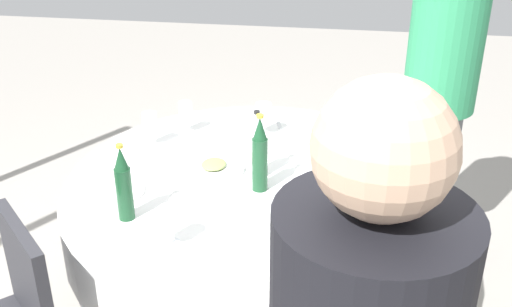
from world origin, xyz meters
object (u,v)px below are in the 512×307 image
Objects in this scene: wine_glass_east at (150,122)px; wine_glass_right at (263,112)px; bottle_dark_green_far at (124,185)px; plate_right at (214,167)px; wine_glass_front at (306,207)px; dining_table at (256,209)px; bottle_clear_north at (258,147)px; person_south at (438,101)px; wine_glass_near at (185,112)px; wine_glass_mid at (170,218)px; bottle_dark_green_south at (260,155)px; plate_west at (117,191)px.

wine_glass_east is 1.03× the size of wine_glass_right.
bottle_dark_green_far reaches higher than plate_right.
dining_table is at bearing -147.28° from wine_glass_front.
dining_table is 10.85× the size of wine_glass_front.
wine_glass_front is (0.38, 0.22, -0.03)m from bottle_clear_north.
wine_glass_east is 1.36m from person_south.
bottle_dark_green_far is 1.59m from person_south.
wine_glass_right is at bearing 94.92° from wine_glass_near.
plate_right is (-0.40, -0.41, -0.09)m from wine_glass_front.
dining_table is at bearing 130.82° from bottle_dark_green_far.
person_south is at bearing 107.74° from wine_glass_right.
wine_glass_near reaches higher than wine_glass_mid.
wine_glass_right reaches higher than wine_glass_front.
plate_right is at bearing 150.12° from bottle_dark_green_far.
bottle_dark_green_south is at bearing 149.29° from wine_glass_mid.
bottle_dark_green_far reaches higher than plate_west.
dining_table is at bearing 44.44° from wine_glass_near.
bottle_dark_green_far is at bearing -122.74° from wine_glass_mid.
plate_right is (-0.13, -0.21, -0.14)m from bottle_dark_green_south.
wine_glass_front is 0.96× the size of wine_glass_right.
wine_glass_east reaches higher than wine_glass_front.
bottle_dark_green_far reaches higher than wine_glass_near.
plate_west is (-0.30, -0.30, -0.09)m from wine_glass_mid.
wine_glass_mid reaches higher than plate_right.
wine_glass_right is at bearing 111.91° from wine_glass_east.
wine_glass_near is at bearing 168.02° from plate_west.
bottle_dark_green_south is at bearing 59.38° from wine_glass_east.
bottle_dark_green_far is at bearing -29.88° from plate_right.
bottle_dark_green_south reaches higher than wine_glass_right.
wine_glass_mid is 0.55× the size of plate_right.
bottle_clear_north is 1.13× the size of plate_right.
wine_glass_right is 0.43m from plate_right.
wine_glass_front is (0.35, 0.23, 0.25)m from dining_table.
wine_glass_east is at bearing -171.01° from bottle_dark_green_far.
bottle_dark_green_far reaches higher than dining_table.
bottle_clear_north is 0.58m from plate_west.
wine_glass_right is at bearing -113.89° from person_south.
wine_glass_mid is (0.49, -0.22, 0.25)m from dining_table.
bottle_dark_green_far reaches higher than wine_glass_right.
person_south is (-0.26, 0.81, -0.00)m from wine_glass_right.
wine_glass_east is 1.10× the size of wine_glass_mid.
bottle_dark_green_south is 1.07× the size of bottle_dark_green_far.
bottle_clear_north reaches higher than dining_table.
bottle_clear_north is 0.44m from wine_glass_front.
bottle_clear_north is 1.02m from person_south.
bottle_dark_green_south reaches higher than wine_glass_front.
plate_west is at bearing -37.99° from wine_glass_right.
wine_glass_east reaches higher than plate_west.
wine_glass_near is 1.20m from person_south.
wine_glass_mid is 0.96× the size of wine_glass_near.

